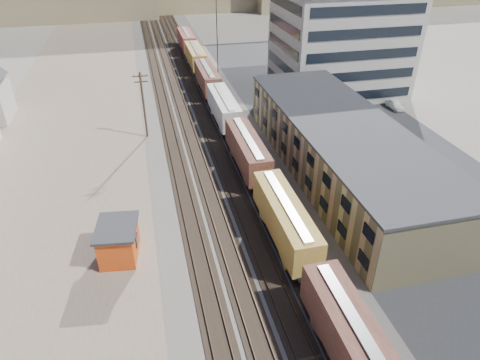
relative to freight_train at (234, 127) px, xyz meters
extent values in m
cube|color=#4C4742|center=(-3.80, 13.47, -2.76)|extent=(18.00, 200.00, 0.06)
cube|color=brown|center=(-23.80, 3.47, -2.78)|extent=(24.00, 180.00, 0.03)
cube|color=#232326|center=(18.20, -1.53, -2.77)|extent=(26.00, 120.00, 0.04)
cube|color=black|center=(-8.80, 13.47, -2.69)|extent=(2.60, 200.00, 0.08)
cube|color=#38281E|center=(-9.52, 13.47, -2.57)|extent=(0.08, 200.00, 0.16)
cube|color=#38281E|center=(-8.08, 13.47, -2.57)|extent=(0.08, 200.00, 0.16)
cube|color=black|center=(-5.80, 13.47, -2.69)|extent=(2.60, 200.00, 0.08)
cube|color=#38281E|center=(-6.52, 13.47, -2.57)|extent=(0.08, 200.00, 0.16)
cube|color=#38281E|center=(-5.08, 13.47, -2.57)|extent=(0.08, 200.00, 0.16)
cube|color=black|center=(-2.80, 13.47, -2.69)|extent=(2.60, 200.00, 0.08)
cube|color=#38281E|center=(-3.52, 13.47, -2.57)|extent=(0.08, 200.00, 0.16)
cube|color=#38281E|center=(-2.08, 13.47, -2.57)|extent=(0.08, 200.00, 0.16)
cube|color=black|center=(0.00, 13.47, -2.69)|extent=(2.60, 200.00, 0.08)
cube|color=#38281E|center=(-0.72, 13.47, -2.57)|extent=(0.08, 200.00, 0.16)
cube|color=#38281E|center=(0.72, 13.47, -2.57)|extent=(0.08, 200.00, 0.16)
cube|color=black|center=(0.00, -32.92, -2.04)|extent=(2.20, 2.20, 0.90)
cube|color=#49251F|center=(0.00, -38.00, 0.11)|extent=(3.00, 13.34, 3.40)
cube|color=#B7B7B2|center=(0.00, -38.00, 1.89)|extent=(0.90, 12.32, 0.16)
cube|color=black|center=(0.00, -27.87, -2.04)|extent=(2.20, 2.20, 0.90)
cube|color=black|center=(0.00, -17.72, -2.04)|extent=(2.20, 2.20, 0.90)
cube|color=#AF732E|center=(0.00, -22.80, 0.11)|extent=(3.00, 13.34, 3.40)
cube|color=#B7B7B2|center=(0.00, -22.80, 1.89)|extent=(0.90, 12.33, 0.16)
cube|color=black|center=(0.00, -12.68, -2.04)|extent=(2.20, 2.20, 0.90)
cube|color=black|center=(0.00, -2.52, -2.04)|extent=(2.20, 2.20, 0.90)
cube|color=#49251F|center=(0.00, -7.60, 0.11)|extent=(3.00, 13.34, 3.40)
cube|color=#B7B7B2|center=(0.00, -7.60, 1.89)|extent=(0.90, 12.33, 0.16)
cube|color=black|center=(0.00, 2.52, -2.04)|extent=(2.20, 2.20, 0.90)
cube|color=black|center=(0.00, 12.68, -2.04)|extent=(2.20, 2.20, 0.90)
cube|color=#B5B2AA|center=(0.00, 7.60, 0.11)|extent=(3.00, 13.34, 3.40)
cube|color=#B7B7B2|center=(0.00, 7.60, 1.89)|extent=(0.90, 12.33, 0.16)
cube|color=black|center=(0.00, 17.73, -2.04)|extent=(2.20, 2.20, 0.90)
cube|color=black|center=(0.00, 27.88, -2.04)|extent=(2.20, 2.20, 0.90)
cube|color=#49251F|center=(0.00, 22.80, 0.11)|extent=(3.00, 13.34, 3.40)
cube|color=#B7B7B2|center=(0.00, 22.80, 1.89)|extent=(0.90, 12.32, 0.16)
cube|color=black|center=(0.00, 32.92, -2.04)|extent=(2.20, 2.20, 0.90)
cube|color=black|center=(0.00, 43.07, -2.04)|extent=(2.20, 2.20, 0.90)
cube|color=#AF732E|center=(0.00, 38.00, 0.11)|extent=(3.00, 13.34, 3.40)
cube|color=#B7B7B2|center=(0.00, 38.00, 1.89)|extent=(0.90, 12.32, 0.16)
cube|color=black|center=(0.00, 48.12, -2.04)|extent=(2.20, 2.20, 0.90)
cube|color=black|center=(0.00, 58.27, -2.04)|extent=(2.20, 2.20, 0.90)
cube|color=maroon|center=(0.00, 53.20, 0.11)|extent=(3.00, 13.34, 3.40)
cube|color=#B7B7B2|center=(0.00, 53.20, 1.89)|extent=(0.90, 12.32, 0.16)
cube|color=tan|center=(11.20, -11.53, 0.71)|extent=(12.00, 40.00, 7.00)
cube|color=#2D2D30|center=(11.20, -11.53, 4.31)|extent=(12.40, 40.40, 0.30)
cube|color=black|center=(5.15, -11.53, -0.59)|extent=(0.12, 36.00, 1.20)
cube|color=black|center=(5.15, -11.53, 2.41)|extent=(0.12, 36.00, 1.20)
cube|color=#9E998E|center=(24.20, 18.47, 6.21)|extent=(22.00, 18.00, 18.00)
cube|color=black|center=(13.15, 18.47, 6.21)|extent=(0.12, 16.00, 16.00)
cube|color=black|center=(24.20, 9.42, 6.21)|extent=(20.00, 0.12, 16.00)
cylinder|color=#382619|center=(-12.30, 5.47, 2.21)|extent=(0.32, 0.32, 10.00)
cube|color=#382619|center=(-12.30, 5.47, 6.61)|extent=(2.20, 0.14, 0.14)
cube|color=#382619|center=(-12.30, 5.47, 5.81)|extent=(1.90, 0.14, 0.14)
cylinder|color=black|center=(-11.70, 5.47, 6.76)|extent=(0.08, 0.08, 0.22)
cylinder|color=black|center=(2.20, 23.47, 6.21)|extent=(0.16, 0.16, 18.00)
cube|color=#C94412|center=(-16.27, -21.26, -1.11)|extent=(3.92, 4.88, 3.36)
cube|color=#2D2D30|center=(-16.27, -21.26, 0.68)|extent=(4.43, 5.39, 0.28)
cube|color=black|center=(-14.55, -21.49, -1.00)|extent=(0.26, 1.12, 1.12)
imported|color=navy|center=(22.59, 6.38, -2.02)|extent=(4.16, 6.09, 1.55)
imported|color=white|center=(30.20, 6.84, -2.04)|extent=(1.83, 4.44, 1.51)
camera|label=1|loc=(-12.37, -55.08, 25.46)|focal=32.00mm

